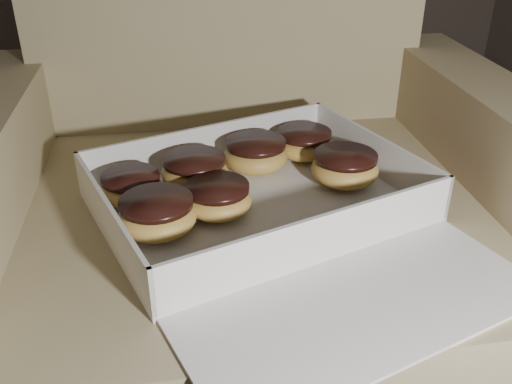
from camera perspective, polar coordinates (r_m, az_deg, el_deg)
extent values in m
cube|color=#837853|center=(1.02, -0.40, -10.53)|extent=(0.74, 0.74, 0.43)
cube|color=#837853|center=(1.01, -23.66, -8.72)|extent=(0.12, 0.74, 0.57)
cube|color=#837853|center=(1.10, 20.78, -4.96)|extent=(0.12, 0.74, 0.57)
cube|color=silver|center=(0.85, 0.00, -1.41)|extent=(0.53, 0.46, 0.01)
cube|color=silver|center=(0.97, -4.66, 4.83)|extent=(0.42, 0.16, 0.07)
cube|color=silver|center=(0.72, 6.29, -4.67)|extent=(0.42, 0.16, 0.07)
cube|color=silver|center=(0.77, -14.46, -2.95)|extent=(0.12, 0.31, 0.07)
cube|color=silver|center=(0.95, 11.69, 3.79)|extent=(0.12, 0.31, 0.07)
cube|color=#E85D80|center=(0.95, 11.90, 3.85)|extent=(0.11, 0.31, 0.06)
cube|color=silver|center=(0.68, 10.70, -11.26)|extent=(0.47, 0.33, 0.01)
ellipsoid|color=gold|center=(0.87, -12.34, 0.33)|extent=(0.09, 0.09, 0.04)
cylinder|color=black|center=(0.86, -12.47, 1.46)|extent=(0.09, 0.09, 0.01)
ellipsoid|color=gold|center=(0.82, -3.85, -0.82)|extent=(0.10, 0.10, 0.05)
cylinder|color=black|center=(0.81, -3.90, 0.44)|extent=(0.09, 0.09, 0.01)
ellipsoid|color=gold|center=(0.99, 4.80, 4.73)|extent=(0.10, 0.10, 0.05)
cylinder|color=black|center=(0.98, 4.85, 5.85)|extent=(0.09, 0.09, 0.01)
ellipsoid|color=gold|center=(0.94, -0.03, 3.64)|extent=(0.11, 0.11, 0.05)
cylinder|color=black|center=(0.93, -0.03, 4.89)|extent=(0.10, 0.10, 0.01)
ellipsoid|color=gold|center=(0.91, 8.87, 2.27)|extent=(0.11, 0.11, 0.05)
cylinder|color=black|center=(0.90, 8.98, 3.54)|extent=(0.10, 0.10, 0.01)
ellipsoid|color=gold|center=(0.89, -6.14, 1.94)|extent=(0.10, 0.10, 0.05)
cylinder|color=black|center=(0.88, -6.22, 3.21)|extent=(0.10, 0.10, 0.01)
ellipsoid|color=gold|center=(0.78, -9.83, -2.46)|extent=(0.11, 0.11, 0.05)
cylinder|color=black|center=(0.77, -9.97, -1.04)|extent=(0.10, 0.10, 0.01)
ellipsoid|color=black|center=(0.81, 8.82, -3.03)|extent=(0.01, 0.01, 0.00)
ellipsoid|color=black|center=(0.89, 14.11, -0.45)|extent=(0.01, 0.01, 0.00)
ellipsoid|color=black|center=(0.79, 10.72, -4.16)|extent=(0.01, 0.01, 0.00)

